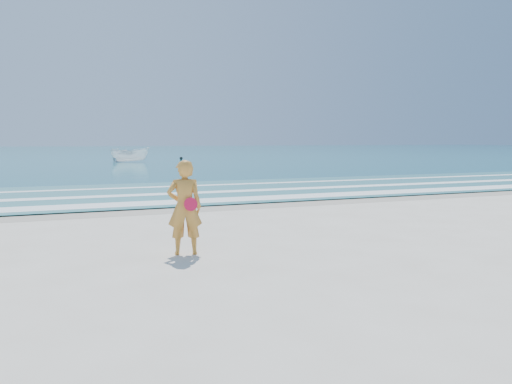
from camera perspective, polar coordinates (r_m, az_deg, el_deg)
name	(u,v)px	position (r m, az deg, el deg)	size (l,w,h in m)	color
ground	(320,270)	(9.02, 7.35, -8.88)	(400.00, 400.00, 0.00)	silver
wet_sand	(191,207)	(17.29, -7.41, -1.76)	(400.00, 2.40, 0.00)	#B2A893
ocean	(76,151)	(112.69, -19.85, 4.40)	(400.00, 190.00, 0.04)	#19727F
shallow	(162,192)	(22.13, -10.68, -0.03)	(400.00, 10.00, 0.01)	#59B7AD
foam_near	(182,202)	(18.53, -8.42, -1.10)	(400.00, 1.40, 0.01)	white
foam_mid	(166,194)	(21.35, -10.25, -0.21)	(400.00, 0.90, 0.01)	white
foam_far	(152,187)	(24.57, -11.82, 0.55)	(400.00, 0.60, 0.01)	white
boat	(130,155)	(53.77, -14.20, 4.16)	(1.51, 4.02, 1.55)	white
buoy	(181,158)	(59.23, -8.55, 3.84)	(0.37, 0.37, 0.37)	black
woman	(185,207)	(10.12, -8.16, -1.75)	(0.78, 0.59, 1.91)	orange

